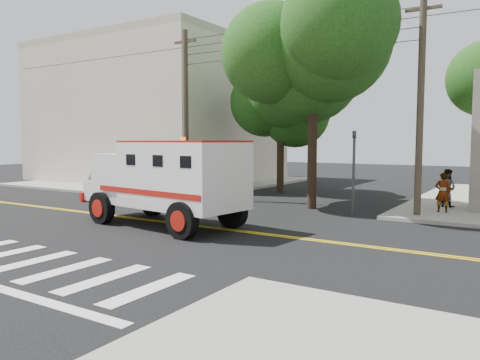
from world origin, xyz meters
The scene contains 13 objects.
ground centered at (0.00, 0.00, 0.00)m, with size 100.00×100.00×0.00m, color black.
sidewalk_nw centered at (-13.50, 13.50, 0.07)m, with size 17.00×17.00×0.15m, color gray.
building_left centered at (-15.50, 15.00, 5.15)m, with size 16.00×14.00×10.00m, color beige.
utility_pole_left centered at (-5.60, 6.00, 4.50)m, with size 0.28×0.28×9.00m, color #382D23.
utility_pole_right centered at (6.30, 6.20, 4.50)m, with size 0.28×0.28×9.00m, color #382D23.
tree_main centered at (1.94, 6.21, 7.20)m, with size 6.08×5.70×9.85m.
tree_left centered at (-2.68, 11.79, 5.73)m, with size 4.48×4.20×7.70m.
traffic_signal centered at (3.80, 5.60, 2.23)m, with size 0.15×0.18×3.60m.
accessibility_sign centered at (-6.20, 6.17, 1.37)m, with size 0.45×0.10×2.02m.
palm_planter centered at (-7.44, 6.62, 1.65)m, with size 3.52×2.63×2.36m.
armored_truck centered at (-1.24, -0.60, 1.82)m, with size 7.27×3.55×3.19m.
pedestrian_a centered at (7.05, 7.50, 1.00)m, with size 0.62×0.40×1.69m, color gray.
pedestrian_b centered at (6.95, 9.30, 1.02)m, with size 0.85×0.66×1.74m, color gray.
Camera 1 is at (10.27, -13.76, 3.18)m, focal length 35.00 mm.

